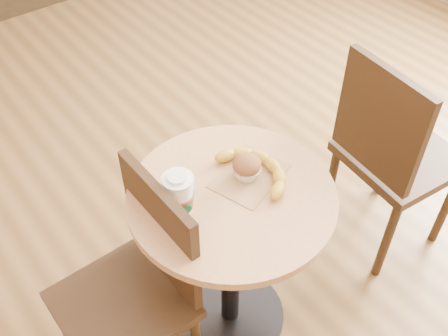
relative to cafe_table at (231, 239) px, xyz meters
The scene contains 7 objects.
cafe_table is the anchor object (origin of this frame).
chair_left 0.35m from the cafe_table, behind, with size 0.39×0.39×0.89m.
chair_right 0.77m from the cafe_table, ahead, with size 0.46×0.46×0.96m.
kraft_bag 0.25m from the cafe_table, 15.36° to the left, with size 0.24×0.18×0.00m, color #A97C51.
coffee_cup 0.35m from the cafe_table, 167.99° to the left, with size 0.09×0.09×0.16m.
muffin 0.29m from the cafe_table, 18.09° to the left, with size 0.09×0.09×0.08m.
banana 0.28m from the cafe_table, ahead, with size 0.17×0.30×0.04m, color gold, non-canonical shape.
Camera 1 is at (-0.70, -0.91, 1.96)m, focal length 42.00 mm.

